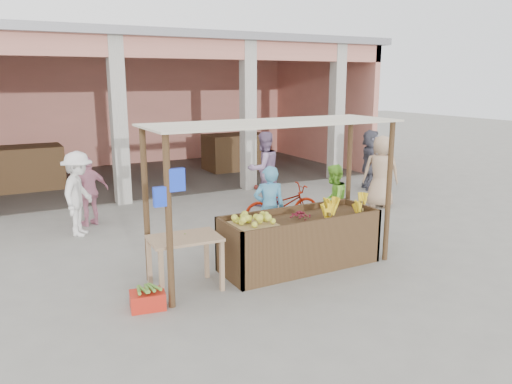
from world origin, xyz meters
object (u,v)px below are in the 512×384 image
vendor_green (333,199)px  vendor_blue (269,206)px  red_crate (148,300)px  fruit_stall (300,243)px  motorcycle (282,204)px  side_table (185,246)px

vendor_green → vendor_blue: bearing=-22.4°
vendor_green → red_crate: bearing=-8.6°
fruit_stall → vendor_blue: (-0.05, 0.92, 0.42)m
fruit_stall → motorcycle: size_ratio=1.51×
red_crate → vendor_blue: (2.61, 1.26, 0.70)m
fruit_stall → red_crate: (-2.65, -0.34, -0.28)m
vendor_blue → motorcycle: (1.01, 1.23, -0.37)m
fruit_stall → motorcycle: (0.97, 2.15, 0.05)m
side_table → red_crate: bearing=-150.5°
vendor_green → motorcycle: vendor_green is taller
side_table → red_crate: side_table is taller
side_table → red_crate: 0.93m
fruit_stall → vendor_green: bearing=35.8°
vendor_green → motorcycle: size_ratio=0.87×
side_table → red_crate: (-0.67, -0.33, -0.55)m
fruit_stall → side_table: (-1.98, -0.01, 0.27)m
red_crate → motorcycle: bearing=44.6°
side_table → vendor_blue: vendor_blue is taller
fruit_stall → vendor_blue: 1.01m
vendor_blue → vendor_green: (1.50, 0.13, -0.08)m
red_crate → vendor_green: 4.38m
vendor_green → motorcycle: (-0.49, 1.10, -0.30)m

